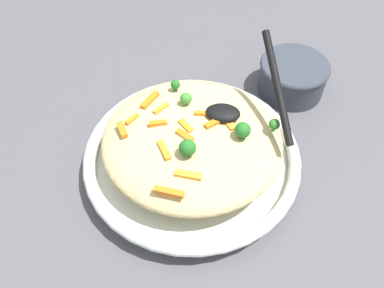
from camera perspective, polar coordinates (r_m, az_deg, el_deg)
ground_plane at (r=0.71m, az=0.00°, el=-3.26°), size 2.40×2.40×0.00m
serving_bowl at (r=0.69m, az=0.00°, el=-2.03°), size 0.37×0.37×0.05m
pasta_mound at (r=0.65m, az=0.00°, el=0.54°), size 0.29×0.28×0.07m
carrot_piece_0 at (r=0.64m, az=-4.78°, el=3.19°), size 0.03×0.02×0.01m
carrot_piece_1 at (r=0.68m, az=-5.99°, el=6.22°), size 0.03×0.04×0.01m
carrot_piece_2 at (r=0.65m, az=-8.49°, el=3.55°), size 0.02×0.03×0.01m
carrot_piece_3 at (r=0.63m, az=2.90°, el=2.92°), size 0.03×0.02×0.01m
carrot_piece_4 at (r=0.60m, az=-3.97°, el=-0.87°), size 0.03×0.04×0.01m
carrot_piece_5 at (r=0.63m, az=-0.86°, el=2.75°), size 0.03×0.03×0.01m
carrot_piece_6 at (r=0.58m, az=-0.53°, el=-4.41°), size 0.04×0.01×0.01m
carrot_piece_7 at (r=0.64m, az=5.21°, el=3.10°), size 0.03×0.03×0.01m
carrot_piece_8 at (r=0.61m, az=-1.01°, el=1.20°), size 0.03×0.03×0.01m
carrot_piece_9 at (r=0.64m, az=-9.90°, el=2.03°), size 0.02×0.03×0.01m
carrot_piece_10 at (r=0.66m, az=-4.42°, el=5.07°), size 0.02×0.03×0.01m
carrot_piece_11 at (r=0.64m, az=2.15°, el=4.29°), size 0.04×0.01×0.01m
carrot_piece_12 at (r=0.56m, az=-3.29°, el=-6.80°), size 0.04×0.01×0.01m
broccoli_floret_0 at (r=0.69m, az=-2.37°, el=8.40°), size 0.02×0.02×0.02m
broccoli_floret_1 at (r=0.66m, az=-0.86°, el=6.45°), size 0.02×0.02×0.02m
broccoli_floret_2 at (r=0.63m, az=11.59°, el=2.72°), size 0.02×0.02×0.02m
broccoli_floret_3 at (r=0.58m, az=-0.43°, el=-0.58°), size 0.03×0.03×0.03m
broccoli_floret_4 at (r=0.61m, az=7.21°, el=1.94°), size 0.02×0.02×0.03m
serving_spoon at (r=0.64m, az=7.42°, el=5.83°), size 0.14×0.17×0.10m
companion_bowl at (r=0.84m, az=14.11°, el=9.39°), size 0.14×0.14×0.07m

